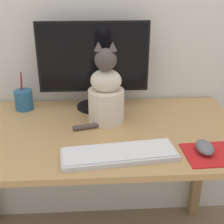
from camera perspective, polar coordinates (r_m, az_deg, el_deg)
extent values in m
cube|color=tan|center=(1.31, -3.57, -3.79)|extent=(1.27, 0.66, 0.02)
cube|color=olive|center=(1.85, 15.64, -8.99)|extent=(0.05, 0.05, 0.72)
cylinder|color=black|center=(1.52, -3.20, 1.05)|extent=(0.17, 0.17, 0.01)
cylinder|color=black|center=(1.50, -3.24, 2.57)|extent=(0.04, 0.04, 0.08)
cube|color=black|center=(1.44, -3.43, 9.96)|extent=(0.51, 0.02, 0.32)
cube|color=black|center=(1.43, -3.43, 9.86)|extent=(0.48, 0.00, 0.30)
cube|color=silver|center=(1.12, 1.30, -7.77)|extent=(0.43, 0.18, 0.02)
cube|color=white|center=(1.12, 1.30, -7.25)|extent=(0.41, 0.16, 0.01)
cube|color=red|center=(1.19, 17.56, -7.36)|extent=(0.19, 0.17, 0.00)
ellipsoid|color=slate|center=(1.19, 16.57, -6.18)|extent=(0.06, 0.10, 0.04)
cylinder|color=beige|center=(1.35, -1.07, 1.17)|extent=(0.17, 0.17, 0.15)
ellipsoid|color=beige|center=(1.31, -1.11, 5.74)|extent=(0.14, 0.12, 0.10)
sphere|color=#4C423D|center=(1.27, -1.17, 9.56)|extent=(0.10, 0.10, 0.09)
cone|color=#4C423D|center=(1.26, -2.50, 11.93)|extent=(0.04, 0.04, 0.04)
cone|color=#4C423D|center=(1.26, 0.12, 11.92)|extent=(0.04, 0.04, 0.04)
cylinder|color=#4C423D|center=(1.32, -2.89, -2.42)|extent=(0.20, 0.07, 0.02)
cylinder|color=#286089|center=(1.54, -15.83, 2.15)|extent=(0.08, 0.08, 0.09)
cylinder|color=red|center=(1.52, -16.25, 4.34)|extent=(0.02, 0.02, 0.14)
cylinder|color=#1E47B2|center=(1.54, -16.17, 4.52)|extent=(0.02, 0.01, 0.14)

